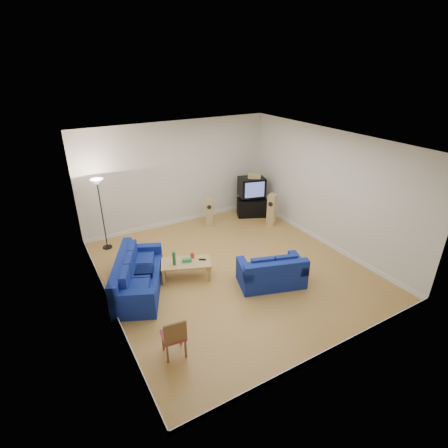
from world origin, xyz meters
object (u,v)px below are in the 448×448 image
sofa_loveseat (272,274)px  coffee_table (186,264)px  sofa_three_seat (136,279)px  television (252,187)px  tv_stand (252,207)px

sofa_loveseat → coffee_table: bearing=159.6°
coffee_table → sofa_loveseat: bearing=-38.3°
sofa_three_seat → sofa_loveseat: bearing=88.6°
television → sofa_three_seat: bearing=-139.2°
sofa_loveseat → tv_stand: sofa_loveseat is taller
sofa_loveseat → tv_stand: (1.83, 3.54, 0.01)m
coffee_table → sofa_three_seat: bearing=175.8°
tv_stand → television: size_ratio=1.02×
sofa_three_seat → television: television is taller
coffee_table → tv_stand: 4.12m
sofa_loveseat → television: (1.83, 3.59, 0.71)m
sofa_three_seat → coffee_table: 1.20m
sofa_three_seat → sofa_loveseat: size_ratio=1.38×
sofa_loveseat → tv_stand: size_ratio=1.75×
television → sofa_loveseat: bearing=-102.0°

